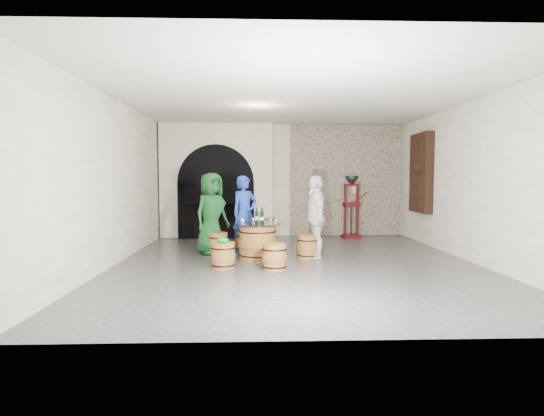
{
  "coord_description": "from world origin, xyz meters",
  "views": [
    {
      "loc": [
        -0.74,
        -8.22,
        1.66
      ],
      "look_at": [
        -0.45,
        0.54,
        1.05
      ],
      "focal_mm": 28.0,
      "sensor_mm": 36.0,
      "label": 1
    }
  ],
  "objects_px": {
    "wine_bottle_right": "(262,216)",
    "wine_bottle_left": "(257,217)",
    "wine_bottle_center": "(262,217)",
    "barrel_stool_right": "(308,247)",
    "person_blue": "(245,214)",
    "person_green": "(212,213)",
    "barrel_stool_near_left": "(223,256)",
    "barrel_stool_far": "(244,241)",
    "person_white": "(316,217)",
    "barrel_stool_near_right": "(274,257)",
    "barrel_stool_left": "(218,244)",
    "side_barrel": "(268,228)",
    "barrel_table": "(258,242)",
    "corking_press": "(351,202)"
  },
  "relations": [
    {
      "from": "barrel_stool_right",
      "to": "person_blue",
      "type": "xyz_separation_m",
      "value": [
        -1.34,
        0.86,
        0.62
      ]
    },
    {
      "from": "barrel_stool_left",
      "to": "person_blue",
      "type": "xyz_separation_m",
      "value": [
        0.58,
        0.38,
        0.62
      ]
    },
    {
      "from": "wine_bottle_left",
      "to": "wine_bottle_center",
      "type": "distance_m",
      "value": 0.16
    },
    {
      "from": "barrel_stool_left",
      "to": "barrel_stool_far",
      "type": "height_order",
      "value": "same"
    },
    {
      "from": "person_blue",
      "to": "side_barrel",
      "type": "distance_m",
      "value": 2.16
    },
    {
      "from": "person_green",
      "to": "wine_bottle_center",
      "type": "relative_size",
      "value": 5.5
    },
    {
      "from": "barrel_stool_near_left",
      "to": "wine_bottle_left",
      "type": "xyz_separation_m",
      "value": [
        0.62,
        0.93,
        0.64
      ]
    },
    {
      "from": "person_white",
      "to": "wine_bottle_right",
      "type": "bearing_deg",
      "value": -96.07
    },
    {
      "from": "barrel_stool_far",
      "to": "person_white",
      "type": "distance_m",
      "value": 1.86
    },
    {
      "from": "barrel_table",
      "to": "barrel_stool_right",
      "type": "height_order",
      "value": "barrel_table"
    },
    {
      "from": "barrel_stool_near_right",
      "to": "wine_bottle_left",
      "type": "bearing_deg",
      "value": 106.37
    },
    {
      "from": "barrel_stool_right",
      "to": "barrel_stool_near_right",
      "type": "height_order",
      "value": "same"
    },
    {
      "from": "person_green",
      "to": "wine_bottle_left",
      "type": "relative_size",
      "value": 5.5
    },
    {
      "from": "barrel_stool_left",
      "to": "barrel_stool_near_left",
      "type": "bearing_deg",
      "value": -80.82
    },
    {
      "from": "wine_bottle_center",
      "to": "person_blue",
      "type": "bearing_deg",
      "value": 110.17
    },
    {
      "from": "person_green",
      "to": "wine_bottle_center",
      "type": "bearing_deg",
      "value": -82.84
    },
    {
      "from": "side_barrel",
      "to": "barrel_stool_far",
      "type": "bearing_deg",
      "value": -106.44
    },
    {
      "from": "barrel_stool_left",
      "to": "barrel_table",
      "type": "bearing_deg",
      "value": -34.44
    },
    {
      "from": "side_barrel",
      "to": "corking_press",
      "type": "xyz_separation_m",
      "value": [
        2.34,
        0.1,
        0.72
      ]
    },
    {
      "from": "barrel_stool_near_right",
      "to": "person_blue",
      "type": "bearing_deg",
      "value": 106.73
    },
    {
      "from": "person_blue",
      "to": "person_white",
      "type": "height_order",
      "value": "same"
    },
    {
      "from": "barrel_stool_right",
      "to": "side_barrel",
      "type": "bearing_deg",
      "value": 105.03
    },
    {
      "from": "barrel_stool_far",
      "to": "wine_bottle_right",
      "type": "bearing_deg",
      "value": -63.61
    },
    {
      "from": "barrel_table",
      "to": "wine_bottle_center",
      "type": "height_order",
      "value": "wine_bottle_center"
    },
    {
      "from": "barrel_stool_far",
      "to": "person_green",
      "type": "height_order",
      "value": "person_green"
    },
    {
      "from": "barrel_stool_right",
      "to": "wine_bottle_right",
      "type": "bearing_deg",
      "value": 174.57
    },
    {
      "from": "wine_bottle_left",
      "to": "wine_bottle_center",
      "type": "relative_size",
      "value": 1.0
    },
    {
      "from": "barrel_table",
      "to": "barrel_stool_left",
      "type": "distance_m",
      "value": 1.06
    },
    {
      "from": "barrel_stool_right",
      "to": "person_green",
      "type": "relative_size",
      "value": 0.27
    },
    {
      "from": "wine_bottle_right",
      "to": "wine_bottle_left",
      "type": "bearing_deg",
      "value": -133.15
    },
    {
      "from": "wine_bottle_right",
      "to": "barrel_stool_left",
      "type": "bearing_deg",
      "value": 158.13
    },
    {
      "from": "person_green",
      "to": "wine_bottle_left",
      "type": "bearing_deg",
      "value": -80.25
    },
    {
      "from": "barrel_stool_near_left",
      "to": "person_blue",
      "type": "relative_size",
      "value": 0.28
    },
    {
      "from": "barrel_stool_near_left",
      "to": "person_green",
      "type": "height_order",
      "value": "person_green"
    },
    {
      "from": "barrel_stool_left",
      "to": "wine_bottle_right",
      "type": "xyz_separation_m",
      "value": [
        0.97,
        -0.39,
        0.64
      ]
    },
    {
      "from": "barrel_stool_left",
      "to": "barrel_stool_near_left",
      "type": "height_order",
      "value": "same"
    },
    {
      "from": "barrel_stool_far",
      "to": "barrel_stool_near_left",
      "type": "relative_size",
      "value": 1.0
    },
    {
      "from": "barrel_stool_far",
      "to": "barrel_stool_right",
      "type": "relative_size",
      "value": 1.0
    },
    {
      "from": "barrel_stool_near_left",
      "to": "wine_bottle_left",
      "type": "relative_size",
      "value": 1.48
    },
    {
      "from": "wine_bottle_right",
      "to": "barrel_table",
      "type": "bearing_deg",
      "value": -114.58
    },
    {
      "from": "barrel_stool_far",
      "to": "person_green",
      "type": "distance_m",
      "value": 1.02
    },
    {
      "from": "person_green",
      "to": "wine_bottle_right",
      "type": "height_order",
      "value": "person_green"
    },
    {
      "from": "barrel_stool_near_left",
      "to": "wine_bottle_center",
      "type": "xyz_separation_m",
      "value": [
        0.72,
        0.8,
        0.64
      ]
    },
    {
      "from": "barrel_table",
      "to": "corking_press",
      "type": "relative_size",
      "value": 0.56
    },
    {
      "from": "wine_bottle_center",
      "to": "barrel_stool_right",
      "type": "bearing_deg",
      "value": 9.46
    },
    {
      "from": "barrel_table",
      "to": "person_green",
      "type": "distance_m",
      "value": 1.33
    },
    {
      "from": "person_green",
      "to": "barrel_stool_right",
      "type": "bearing_deg",
      "value": -64.49
    },
    {
      "from": "person_blue",
      "to": "wine_bottle_left",
      "type": "xyz_separation_m",
      "value": [
        0.27,
        -0.89,
        0.01
      ]
    },
    {
      "from": "side_barrel",
      "to": "barrel_stool_right",
      "type": "bearing_deg",
      "value": -74.97
    },
    {
      "from": "person_white",
      "to": "person_green",
      "type": "bearing_deg",
      "value": -106.42
    }
  ]
}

